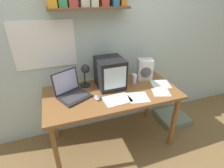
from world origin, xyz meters
TOP-DOWN VIEW (x-y plane):
  - ground_plane at (0.00, 0.00)m, footprint 12.00×12.00m
  - back_wall at (-0.01, 0.44)m, footprint 5.60×0.24m
  - corner_desk at (0.00, 0.00)m, footprint 1.50×0.73m
  - crt_monitor at (0.02, 0.14)m, footprint 0.31×0.34m
  - laptop at (-0.45, 0.07)m, footprint 0.40×0.39m
  - desk_lamp at (-0.25, 0.20)m, footprint 0.13×0.17m
  - juice_glass at (0.32, 0.11)m, footprint 0.06×0.06m
  - space_heater at (0.49, 0.17)m, footprint 0.21×0.16m
  - computer_mouse at (-0.20, -0.09)m, footprint 0.06×0.11m
  - loose_paper_near_laptop at (-0.00, -0.17)m, footprint 0.30×0.22m
  - printed_handout at (0.23, -0.21)m, footprint 0.25×0.24m
  - loose_paper_near_monitor at (0.62, -0.02)m, footprint 0.27×0.26m
  - open_notebook at (0.52, -0.19)m, footprint 0.23×0.22m
  - floor_cushion at (1.01, 0.09)m, footprint 0.42×0.42m

SIDE VIEW (x-z plane):
  - ground_plane at x=0.00m, z-range 0.00..0.00m
  - floor_cushion at x=1.01m, z-range 0.00..0.09m
  - corner_desk at x=0.00m, z-range 0.31..1.07m
  - loose_paper_near_laptop at x=0.00m, z-range 0.76..0.76m
  - printed_handout at x=0.23m, z-range 0.76..0.76m
  - loose_paper_near_monitor at x=0.62m, z-range 0.76..0.76m
  - open_notebook at x=0.52m, z-range 0.76..0.76m
  - computer_mouse at x=-0.20m, z-range 0.76..0.79m
  - juice_glass at x=0.32m, z-range 0.75..0.87m
  - laptop at x=-0.45m, z-range 0.69..0.96m
  - space_heater at x=0.49m, z-range 0.76..1.02m
  - crt_monitor at x=0.02m, z-range 0.76..1.10m
  - desk_lamp at x=-0.25m, z-range 0.80..1.10m
  - back_wall at x=-0.01m, z-range 0.01..2.61m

